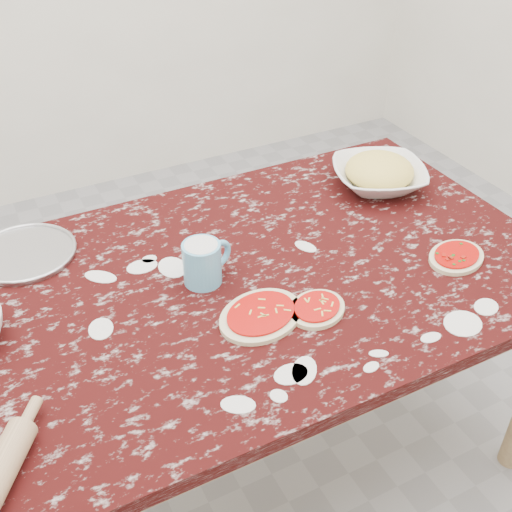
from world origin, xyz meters
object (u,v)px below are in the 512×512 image
object	(u,v)px
pizza_tray	(24,254)
flour_mug	(203,262)
cheese_bowl	(379,176)
worktable	(256,295)

from	to	relation	value
pizza_tray	flour_mug	bearing A→B (deg)	-39.48
pizza_tray	cheese_bowl	size ratio (longest dim) A/B	0.94
worktable	flour_mug	world-z (taller)	flour_mug
pizza_tray	flour_mug	xyz separation A→B (m)	(0.40, -0.33, 0.05)
worktable	pizza_tray	world-z (taller)	pizza_tray
cheese_bowl	flour_mug	bearing A→B (deg)	-164.23
flour_mug	cheese_bowl	bearing A→B (deg)	15.77
pizza_tray	cheese_bowl	bearing A→B (deg)	-6.81
cheese_bowl	flour_mug	distance (m)	0.72
cheese_bowl	worktable	bearing A→B (deg)	-158.18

